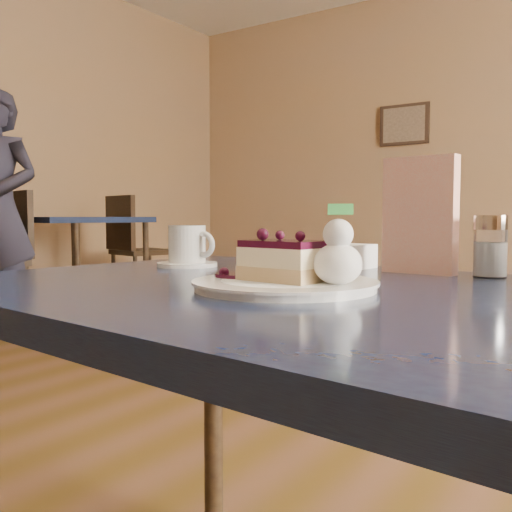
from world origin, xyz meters
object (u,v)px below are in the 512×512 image
Objects in this scene: dessert_plate at (285,285)px; coffee_set at (188,248)px; bg_table_far_left at (77,306)px; cheesecake_slice at (285,261)px; main_table at (304,337)px.

coffee_set is at bearing 150.01° from dessert_plate.
bg_table_far_left is (-2.96, 2.06, -0.65)m from coffee_set.
coffee_set is at bearing -21.55° from bg_table_far_left.
cheesecake_slice is 0.06× the size of bg_table_far_left.
dessert_plate is 0.40m from coffee_set.
coffee_set is at bearing 162.82° from main_table.
cheesecake_slice is at bearing -21.06° from bg_table_far_left.
coffee_set is at bearing 156.49° from cheesecake_slice.
cheesecake_slice is (-0.01, -0.05, 0.11)m from main_table.
coffee_set reaches higher than main_table.
coffee_set is (-0.35, 0.15, 0.11)m from main_table.
dessert_plate is 4.05m from bg_table_far_left.
cheesecake_slice reaches higher than dessert_plate.
bg_table_far_left reaches higher than main_table.
cheesecake_slice is 4.05m from bg_table_far_left.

